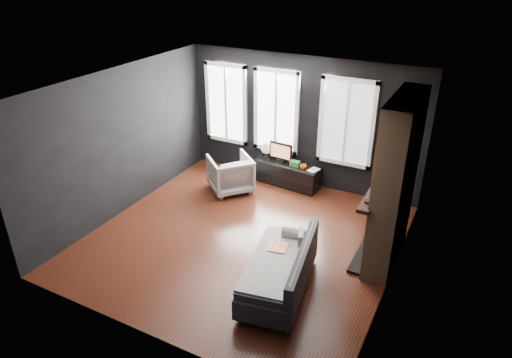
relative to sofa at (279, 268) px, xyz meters
The scene contains 18 objects.
floor 1.48m from the sofa, 140.56° to the left, with size 5.00×5.00×0.00m, color black.
ceiling 2.72m from the sofa, 140.56° to the left, with size 5.00×5.00×0.00m, color white.
wall_back 3.71m from the sofa, 107.90° to the left, with size 5.00×0.02×2.70m, color black.
wall_left 3.84m from the sofa, 165.89° to the left, with size 0.02×5.00×2.70m, color black.
wall_right 1.93m from the sofa, 32.88° to the left, with size 0.02×5.00×2.70m, color black.
windows 4.21m from the sofa, 114.73° to the left, with size 4.00×0.16×1.76m, color white, non-canonical shape.
fireplace 2.15m from the sofa, 51.43° to the left, with size 0.70×1.62×2.70m, color #93724C, non-canonical shape.
sofa is the anchor object (origin of this frame).
stripe_pillow 0.59m from the sofa, 79.73° to the left, with size 0.08×0.32×0.32m, color gray.
armchair 3.23m from the sofa, 132.85° to the left, with size 0.81×0.75×0.83m, color silver.
media_console 3.39m from the sofa, 111.82° to the left, with size 1.42×0.44×0.49m, color black, non-canonical shape.
monitor 3.51m from the sofa, 114.34° to the left, with size 0.53×0.11×0.47m, color black, non-canonical shape.
desk_fan 3.71m from the sofa, 119.19° to the left, with size 0.24×0.24×0.34m, color #9F9F9F, non-canonical shape.
mug 3.19m from the sofa, 105.98° to the left, with size 0.13×0.10×0.13m, color #EC4903.
book 3.21m from the sofa, 103.47° to the left, with size 0.17×0.02×0.24m, color tan.
storage_box 3.30m from the sofa, 109.15° to the left, with size 0.20×0.13×0.11m, color #2D742C.
mantel_vase 2.37m from the sofa, 64.08° to the left, with size 0.20×0.21×0.20m, color gold.
mantel_clock 1.60m from the sofa, 45.15° to the left, with size 0.12×0.12×0.04m, color black.
Camera 1 is at (3.25, -5.76, 4.48)m, focal length 32.00 mm.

